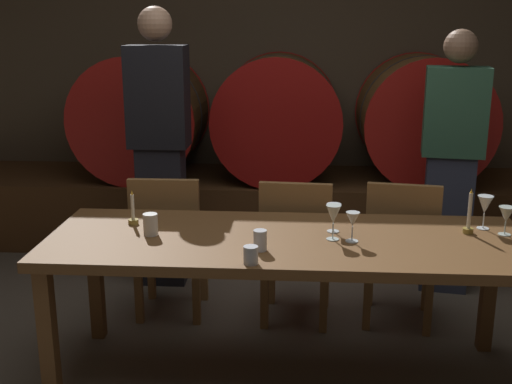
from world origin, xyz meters
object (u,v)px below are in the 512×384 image
(wine_barrel_center, at_px, (278,117))
(wine_barrel_left, at_px, (142,116))
(chair_right, at_px, (401,246))
(cup_left, at_px, (151,224))
(wine_barrel_right, at_px, (423,119))
(chair_center, at_px, (296,244))
(candle_left, at_px, (133,215))
(wine_glass_far_right, at_px, (506,215))
(candle_right, at_px, (469,221))
(cup_right, at_px, (260,240))
(dining_table, at_px, (288,252))
(guest_left, at_px, (160,146))
(wine_glass_far_left, at_px, (333,215))
(wine_glass_left, at_px, (334,212))
(wine_glass_center, at_px, (353,221))
(wine_glass_right, at_px, (485,205))
(cup_center, at_px, (251,255))
(chair_left, at_px, (169,240))
(guest_right, at_px, (451,162))

(wine_barrel_center, bearing_deg, wine_barrel_left, 180.00)
(chair_right, relative_size, cup_left, 8.35)
(wine_barrel_right, distance_m, chair_center, 1.82)
(wine_barrel_center, height_order, candle_left, wine_barrel_center)
(chair_center, relative_size, chair_right, 1.00)
(wine_barrel_left, xyz_separation_m, candle_left, (0.41, -1.91, -0.22))
(candle_left, bearing_deg, wine_glass_far_right, -1.34)
(candle_right, xyz_separation_m, wine_glass_far_right, (0.17, -0.01, 0.03))
(chair_center, xyz_separation_m, cup_right, (-0.16, -0.78, 0.30))
(cup_right, bearing_deg, wine_barrel_right, 63.73)
(dining_table, relative_size, guest_left, 1.26)
(wine_glass_far_left, distance_m, wine_glass_left, 0.12)
(wine_glass_left, height_order, wine_glass_center, wine_glass_center)
(chair_right, xyz_separation_m, wine_glass_center, (-0.34, -0.64, 0.35))
(wine_barrel_left, distance_m, wine_glass_far_left, 2.51)
(candle_left, relative_size, cup_left, 1.70)
(wine_glass_right, relative_size, cup_left, 1.60)
(candle_right, xyz_separation_m, cup_center, (-1.02, -0.47, -0.02))
(dining_table, bearing_deg, chair_right, 43.61)
(wine_barrel_right, bearing_deg, candle_left, -132.82)
(wine_glass_left, height_order, wine_glass_right, wine_glass_right)
(wine_barrel_right, bearing_deg, wine_barrel_center, 180.00)
(chair_left, xyz_separation_m, chair_right, (1.34, -0.02, 0.00))
(wine_barrel_right, height_order, cup_right, wine_barrel_right)
(guest_left, distance_m, candle_left, 1.02)
(wine_barrel_right, xyz_separation_m, candle_right, (-0.12, -1.94, -0.20))
(wine_glass_right, bearing_deg, wine_barrel_right, 89.17)
(candle_right, bearing_deg, wine_barrel_center, 117.09)
(chair_center, bearing_deg, guest_right, -145.39)
(chair_right, distance_m, wine_glass_far_right, 0.73)
(wine_barrel_center, relative_size, cup_right, 10.19)
(wine_barrel_center, bearing_deg, candle_right, -62.91)
(dining_table, height_order, wine_glass_right, wine_glass_right)
(wine_glass_far_right, height_order, cup_right, wine_glass_far_right)
(candle_left, bearing_deg, wine_barrel_left, 102.09)
(dining_table, height_order, wine_glass_center, wine_glass_center)
(cup_right, bearing_deg, guest_right, 50.04)
(cup_left, bearing_deg, chair_left, 94.58)
(dining_table, bearing_deg, candle_right, 8.02)
(guest_right, relative_size, wine_glass_right, 10.00)
(dining_table, xyz_separation_m, candle_right, (0.87, 0.12, 0.14))
(chair_center, relative_size, guest_right, 0.52)
(dining_table, distance_m, guest_left, 1.47)
(wine_glass_left, height_order, wine_glass_far_right, wine_glass_left)
(wine_glass_right, bearing_deg, guest_left, 152.19)
(guest_left, height_order, wine_glass_right, guest_left)
(chair_right, relative_size, wine_glass_right, 5.22)
(wine_glass_left, bearing_deg, guest_left, 135.55)
(wine_glass_right, bearing_deg, wine_barrel_left, 139.08)
(wine_barrel_center, distance_m, guest_left, 1.17)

